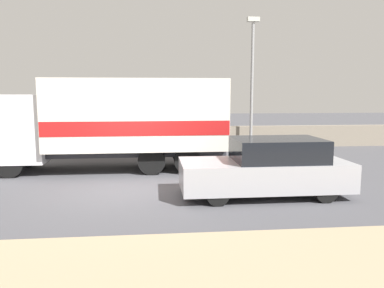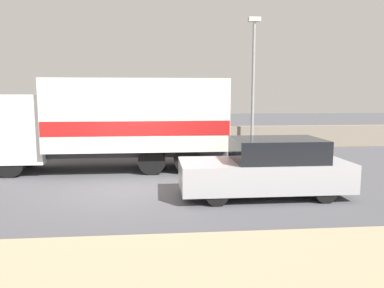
% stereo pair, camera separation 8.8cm
% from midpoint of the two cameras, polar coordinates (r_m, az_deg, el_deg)
% --- Properties ---
extents(ground_plane, '(80.00, 80.00, 0.00)m').
position_cam_midpoint_polar(ground_plane, '(10.73, -9.50, -6.96)').
color(ground_plane, '#47474C').
extents(stone_wall_backdrop, '(60.00, 0.35, 1.08)m').
position_cam_midpoint_polar(stone_wall_backdrop, '(18.50, -7.96, 0.92)').
color(stone_wall_backdrop, gray).
rests_on(stone_wall_backdrop, ground_plane).
extents(street_lamp, '(0.56, 0.28, 6.21)m').
position_cam_midpoint_polar(street_lamp, '(18.18, 9.01, 10.58)').
color(street_lamp, gray).
rests_on(street_lamp, ground_plane).
extents(box_truck, '(8.23, 2.59, 3.19)m').
position_cam_midpoint_polar(box_truck, '(13.39, -11.62, 3.59)').
color(box_truck, silver).
rests_on(box_truck, ground_plane).
extents(car_hatchback, '(4.40, 1.77, 1.53)m').
position_cam_midpoint_polar(car_hatchback, '(10.07, 11.18, -3.61)').
color(car_hatchback, '#9E9EA3').
rests_on(car_hatchback, ground_plane).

